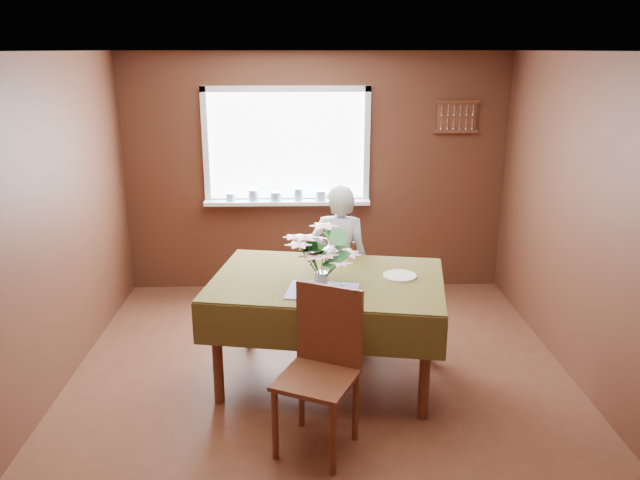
{
  "coord_description": "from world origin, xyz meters",
  "views": [
    {
      "loc": [
        -0.13,
        -4.21,
        2.51
      ],
      "look_at": [
        0.0,
        0.55,
        1.05
      ],
      "focal_mm": 35.0,
      "sensor_mm": 36.0,
      "label": 1
    }
  ],
  "objects_px": {
    "chair_far": "(340,279)",
    "seated_woman": "(339,262)",
    "flower_bouquet": "(321,252)",
    "dining_table": "(327,291)",
    "chair_near": "(322,364)"
  },
  "relations": [
    {
      "from": "chair_far",
      "to": "seated_woman",
      "type": "height_order",
      "value": "seated_woman"
    },
    {
      "from": "chair_far",
      "to": "flower_bouquet",
      "type": "xyz_separation_m",
      "value": [
        -0.21,
        -1.12,
        0.63
      ]
    },
    {
      "from": "dining_table",
      "to": "chair_far",
      "type": "height_order",
      "value": "chair_far"
    },
    {
      "from": "dining_table",
      "to": "chair_near",
      "type": "xyz_separation_m",
      "value": [
        -0.07,
        -0.84,
        -0.17
      ]
    },
    {
      "from": "seated_woman",
      "to": "flower_bouquet",
      "type": "xyz_separation_m",
      "value": [
        -0.19,
        -1.0,
        0.42
      ]
    },
    {
      "from": "chair_far",
      "to": "seated_woman",
      "type": "bearing_deg",
      "value": 108.9
    },
    {
      "from": "chair_near",
      "to": "seated_woman",
      "type": "height_order",
      "value": "seated_woman"
    },
    {
      "from": "chair_far",
      "to": "flower_bouquet",
      "type": "distance_m",
      "value": 1.3
    },
    {
      "from": "chair_far",
      "to": "flower_bouquet",
      "type": "height_order",
      "value": "flower_bouquet"
    },
    {
      "from": "seated_woman",
      "to": "flower_bouquet",
      "type": "distance_m",
      "value": 1.1
    },
    {
      "from": "chair_far",
      "to": "dining_table",
      "type": "bearing_deg",
      "value": 108.54
    },
    {
      "from": "chair_far",
      "to": "flower_bouquet",
      "type": "relative_size",
      "value": 1.81
    },
    {
      "from": "chair_near",
      "to": "flower_bouquet",
      "type": "relative_size",
      "value": 2.16
    },
    {
      "from": "flower_bouquet",
      "to": "chair_far",
      "type": "bearing_deg",
      "value": 79.38
    },
    {
      "from": "dining_table",
      "to": "seated_woman",
      "type": "bearing_deg",
      "value": 90.0
    }
  ]
}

